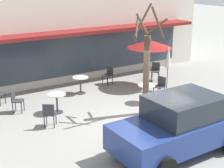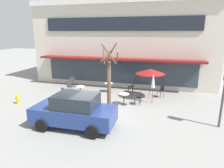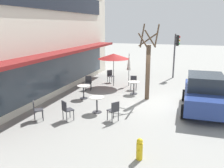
{
  "view_description": "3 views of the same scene",
  "coord_description": "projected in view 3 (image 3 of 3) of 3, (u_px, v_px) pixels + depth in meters",
  "views": [
    {
      "loc": [
        -7.0,
        -8.8,
        5.11
      ],
      "look_at": [
        0.02,
        2.22,
        0.92
      ],
      "focal_mm": 55.0,
      "sensor_mm": 36.0,
      "label": 1
    },
    {
      "loc": [
        3.99,
        -10.66,
        4.74
      ],
      "look_at": [
        0.39,
        2.52,
        1.17
      ],
      "focal_mm": 32.0,
      "sensor_mm": 36.0,
      "label": 2
    },
    {
      "loc": [
        -12.05,
        -1.25,
        4.05
      ],
      "look_at": [
        0.16,
        2.73,
        0.84
      ],
      "focal_mm": 38.0,
      "sensor_mm": 36.0,
      "label": 3
    }
  ],
  "objects": [
    {
      "name": "building_facade",
      "position": [
        0.0,
        30.0,
        14.56
      ],
      "size": [
        16.34,
        9.1,
        7.46
      ],
      "color": "beige",
      "rests_on": "ground"
    },
    {
      "name": "cafe_chair_4",
      "position": [
        66.0,
        109.0,
        10.22
      ],
      "size": [
        0.56,
        0.56,
        0.89
      ],
      "color": "#333338",
      "rests_on": "ground"
    },
    {
      "name": "cafe_chair_5",
      "position": [
        114.0,
        110.0,
        10.14
      ],
      "size": [
        0.56,
        0.56,
        0.89
      ],
      "color": "#333338",
      "rests_on": "ground"
    },
    {
      "name": "cafe_chair_1",
      "position": [
        36.0,
        109.0,
        10.24
      ],
      "size": [
        0.56,
        0.56,
        0.89
      ],
      "color": "#333338",
      "rests_on": "ground"
    },
    {
      "name": "cafe_chair_2",
      "position": [
        134.0,
        82.0,
        15.14
      ],
      "size": [
        0.49,
        0.49,
        0.89
      ],
      "color": "#333338",
      "rests_on": "ground"
    },
    {
      "name": "cafe_chair_3",
      "position": [
        110.0,
        75.0,
        17.05
      ],
      "size": [
        0.57,
        0.57,
        0.89
      ],
      "color": "#333338",
      "rests_on": "ground"
    },
    {
      "name": "fire_hydrant",
      "position": [
        139.0,
        149.0,
        7.27
      ],
      "size": [
        0.36,
        0.2,
        0.71
      ],
      "color": "gold",
      "rests_on": "ground"
    },
    {
      "name": "cafe_chair_0",
      "position": [
        88.0,
        82.0,
        15.08
      ],
      "size": [
        0.49,
        0.49,
        0.89
      ],
      "color": "#333338",
      "rests_on": "ground"
    },
    {
      "name": "traffic_light_pole",
      "position": [
        176.0,
        48.0,
        18.13
      ],
      "size": [
        0.26,
        0.44,
        3.4
      ],
      "color": "#47474C",
      "rests_on": "ground"
    },
    {
      "name": "patio_umbrella_green_folded",
      "position": [
        129.0,
        62.0,
        15.82
      ],
      "size": [
        0.28,
        0.28,
        2.2
      ],
      "color": "#4C4C51",
      "rests_on": "ground"
    },
    {
      "name": "street_tree",
      "position": [
        148.0,
        66.0,
        12.88
      ],
      "size": [
        1.26,
        1.22,
        4.12
      ],
      "color": "brown",
      "rests_on": "ground"
    },
    {
      "name": "patio_umbrella_cream_folded",
      "position": [
        114.0,
        56.0,
        15.75
      ],
      "size": [
        2.1,
        2.1,
        2.2
      ],
      "color": "#4C4C51",
      "rests_on": "ground"
    },
    {
      "name": "parked_sedan",
      "position": [
        204.0,
        93.0,
        11.34
      ],
      "size": [
        4.22,
        2.05,
        1.76
      ],
      "color": "navy",
      "rests_on": "ground"
    },
    {
      "name": "cafe_table_near_wall",
      "position": [
        134.0,
        86.0,
        14.19
      ],
      "size": [
        0.7,
        0.7,
        0.76
      ],
      "color": "#333338",
      "rests_on": "ground"
    },
    {
      "name": "cafe_table_streetside",
      "position": [
        97.0,
        102.0,
        11.17
      ],
      "size": [
        0.7,
        0.7,
        0.76
      ],
      "color": "#333338",
      "rests_on": "ground"
    },
    {
      "name": "cafe_table_by_tree",
      "position": [
        84.0,
        90.0,
        13.29
      ],
      "size": [
        0.7,
        0.7,
        0.76
      ],
      "color": "#333338",
      "rests_on": "ground"
    },
    {
      "name": "ground_plane",
      "position": [
        160.0,
        104.0,
        12.47
      ],
      "size": [
        80.0,
        80.0,
        0.0
      ],
      "primitive_type": "plane",
      "color": "gray"
    }
  ]
}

